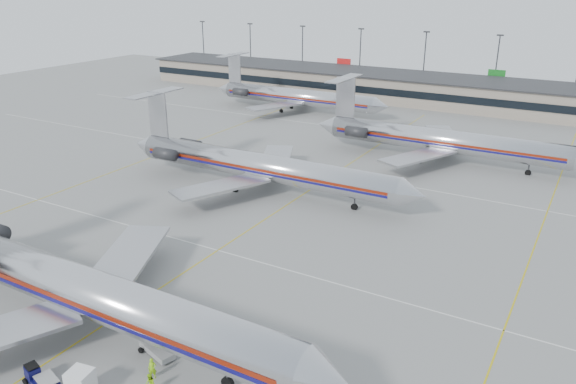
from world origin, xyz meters
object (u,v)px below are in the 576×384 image
Objects in this scene: jet_foreground at (69,285)px; belt_loader at (158,348)px; jet_second_row at (256,165)px; uld_container at (81,383)px; tug_center at (34,376)px.

belt_loader is (9.19, 0.33, -3.25)m from jet_foreground.
belt_loader is at bearing -69.00° from jet_second_row.
jet_foreground is at bearing 132.95° from uld_container.
jet_second_row is 37.88m from belt_loader.
jet_second_row is at bearing 96.66° from uld_container.
belt_loader reaches higher than uld_container.
jet_second_row is 43.28m from uld_container.
jet_foreground is 9.75m from belt_loader.
jet_second_row reaches higher than belt_loader.
tug_center is (3.70, -6.76, -3.12)m from jet_foreground.
jet_second_row reaches higher than uld_container.
jet_second_row is at bearing 96.96° from jet_foreground.
jet_foreground is at bearing -83.04° from jet_second_row.
jet_second_row is (-4.34, 35.59, -0.28)m from jet_foreground.
jet_foreground is 35.85m from jet_second_row.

